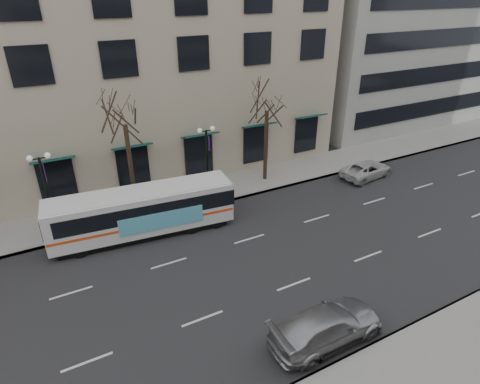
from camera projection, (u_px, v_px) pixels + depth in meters
ground at (184, 289)px, 19.89m from camera, size 160.00×160.00×0.00m
sidewalk_far at (204, 192)px, 29.01m from camera, size 80.00×4.00×0.15m
building_hotel at (48, 7)px, 30.04m from camera, size 40.00×20.00×24.00m
tree_far_mid at (123, 109)px, 23.63m from camera, size 3.60×3.60×8.55m
tree_far_right at (267, 98)px, 28.03m from camera, size 3.60×3.60×8.06m
lamp_post_left at (47, 191)px, 22.89m from camera, size 1.22×0.45×5.21m
lamp_post_right at (207, 159)px, 27.07m from camera, size 1.22×0.45×5.21m
city_bus at (144, 211)px, 23.62m from camera, size 10.88×3.38×2.90m
silver_car at (327, 326)px, 16.71m from camera, size 5.20×2.14×1.50m
white_pickup at (367, 170)px, 31.24m from camera, size 4.73×2.64×1.25m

